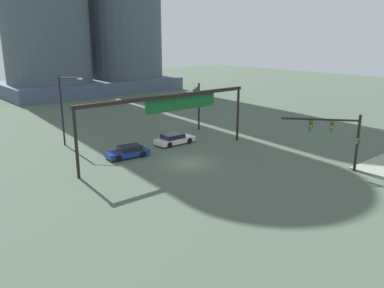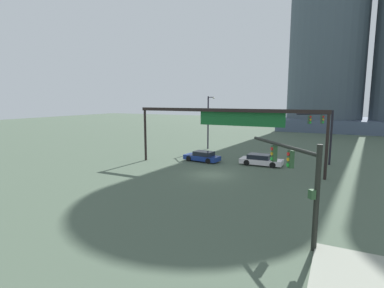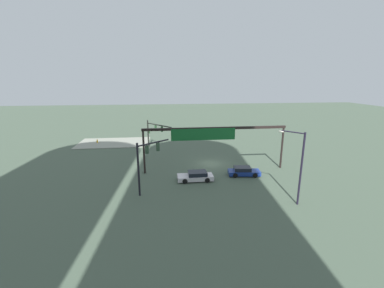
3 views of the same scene
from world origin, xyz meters
The scene contains 8 objects.
ground_plane centered at (0.00, 0.00, 0.00)m, with size 198.30×198.30×0.00m, color #475847.
traffic_signal_near_corner centered at (8.97, -10.10, 3.57)m, with size 4.56×5.61×5.20m.
traffic_signal_opposite_side centered at (9.26, 9.42, 4.17)m, with size 3.55×3.02×6.10m.
streetlamp_curved_arm centered at (-6.35, 13.86, 4.54)m, with size 2.00×2.23×7.71m.
overhead_sign_gantry centered at (0.44, 3.08, 5.32)m, with size 20.22×0.43×6.33m.
highrise_twin_tower centered at (15.83, 52.99, 26.38)m, with size 36.81×18.87×53.32m.
sedan_car_approaching centered at (3.17, 6.46, 0.58)m, with size 4.60×1.99×1.21m.
sedan_car_waiting_far centered at (-3.51, 5.44, 0.57)m, with size 4.44×2.19×1.21m.
Camera 2 is at (10.91, -26.29, 7.25)m, focal length 28.06 mm.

